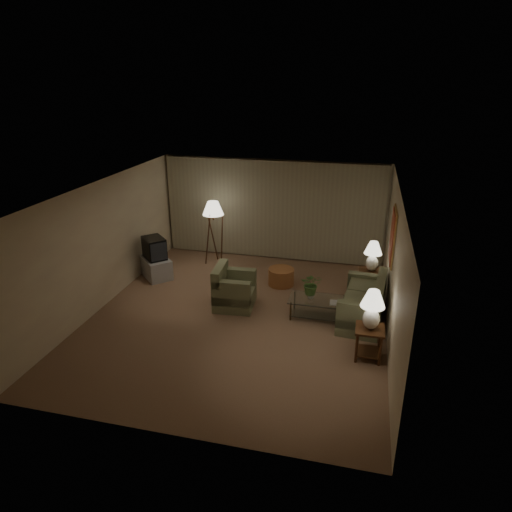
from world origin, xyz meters
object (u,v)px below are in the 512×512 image
Objects in this scene: vase at (311,295)px; coffee_table at (318,305)px; armchair at (235,291)px; side_table_near at (369,338)px; floor_lamp at (214,231)px; sofa at (362,304)px; table_lamp_near at (372,306)px; side_table_far at (370,278)px; ottoman at (281,277)px; tv_cabinet at (156,267)px; table_lamp_far at (373,254)px; crt_tv at (154,248)px.

coffee_table is at bearing 0.00° from vase.
armchair reaches higher than side_table_near.
floor_lamp is 3.71m from vase.
floor_lamp is at bearing -114.03° from sofa.
armchair is 3.22m from table_lamp_near.
armchair is 3.13m from side_table_far.
floor_lamp is 2.77× the size of ottoman.
side_table_far is 0.58× the size of tv_cabinet.
coffee_table is at bearing -78.04° from sofa.
coffee_table is at bearing -127.64° from table_lamp_far.
ottoman is (3.13, 0.27, -0.05)m from tv_cabinet.
armchair reaches higher than ottoman.
table_lamp_far reaches higher than coffee_table.
table_lamp_near reaches higher than side_table_near.
ottoman is at bearing 178.88° from side_table_far.
table_lamp_far is at bearing -1.12° from ottoman.
sofa is 2.96× the size of side_table_near.
ottoman is 1.67m from vase.
ottoman is at bearing -118.30° from sofa.
table_lamp_far is at bearing 90.00° from table_lamp_near.
armchair is at bearing -61.72° from floor_lamp.
floor_lamp is at bearing 166.55° from table_lamp_far.
armchair is at bearing -155.99° from table_lamp_far.
table_lamp_near is 5.77m from tv_cabinet.
table_lamp_far is 4.77× the size of vase.
crt_tv is 1.66m from floor_lamp.
crt_tv is at bearing -95.83° from sofa.
side_table_near is (0.15, -1.35, 0.05)m from sofa.
crt_tv is 4.17m from vase.
side_table_far is 0.98× the size of ottoman.
armchair is at bearing 177.31° from vase.
sofa is at bearing 6.40° from coffee_table.
ottoman is (-2.07, 0.04, -0.20)m from side_table_far.
side_table_near is 0.35× the size of floor_lamp.
side_table_far is 0.87× the size of table_lamp_far.
coffee_table is at bearing 129.79° from side_table_near.
table_lamp_near is at bearing 11.90° from sofa.
table_lamp_near is 1.06× the size of table_lamp_far.
armchair is 3.19m from table_lamp_far.
side_table_near reaches higher than vase.
sofa is 1.05m from vase.
side_table_far is 5.21m from tv_cabinet.
crt_tv reaches higher than side_table_far.
sofa is 1.26m from side_table_far.
side_table_far is at bearing -45.00° from table_lamp_far.
coffee_table is 1.94× the size of ottoman.
side_table_far is 0.82× the size of table_lamp_near.
coffee_table is 3.86m from floor_lamp.
armchair is 6.83× the size of vase.
vase is (4.01, -1.12, -0.28)m from crt_tv.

